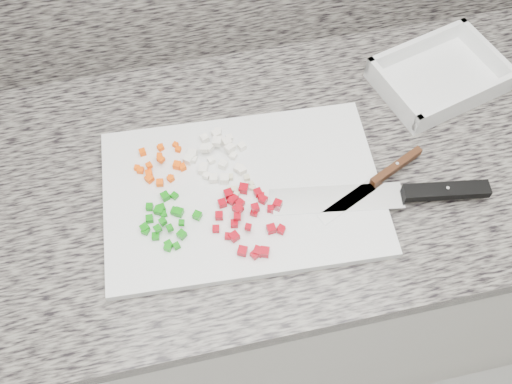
% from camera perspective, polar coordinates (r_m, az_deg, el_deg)
% --- Properties ---
extents(cabinet, '(3.92, 0.62, 0.86)m').
position_cam_1_polar(cabinet, '(1.48, 1.97, -7.07)').
color(cabinet, silver).
rests_on(cabinet, ground).
extents(countertop, '(3.96, 0.64, 0.04)m').
position_cam_1_polar(countertop, '(1.08, 2.68, 2.44)').
color(countertop, slate).
rests_on(countertop, cabinet).
extents(cutting_board, '(0.51, 0.36, 0.02)m').
position_cam_1_polar(cutting_board, '(1.02, -1.34, -0.07)').
color(cutting_board, silver).
rests_on(cutting_board, countertop).
extents(carrot_pile, '(0.09, 0.09, 0.02)m').
position_cam_1_polar(carrot_pile, '(1.05, -9.55, 2.66)').
color(carrot_pile, '#FF5305').
rests_on(carrot_pile, cutting_board).
extents(onion_pile, '(0.12, 0.12, 0.02)m').
position_cam_1_polar(onion_pile, '(1.05, -4.01, 3.69)').
color(onion_pile, white).
rests_on(onion_pile, cutting_board).
extents(green_pepper_pile, '(0.11, 0.11, 0.02)m').
position_cam_1_polar(green_pepper_pile, '(0.99, -8.99, -2.68)').
color(green_pepper_pile, '#0C7C0B').
rests_on(green_pepper_pile, cutting_board).
extents(red_pepper_pile, '(0.13, 0.15, 0.02)m').
position_cam_1_polar(red_pepper_pile, '(0.98, -0.77, -2.64)').
color(red_pepper_pile, '#9E020F').
rests_on(red_pepper_pile, cutting_board).
extents(garlic_pile, '(0.05, 0.05, 0.01)m').
position_cam_1_polar(garlic_pile, '(1.01, -1.74, 0.68)').
color(garlic_pile, beige).
rests_on(garlic_pile, cutting_board).
extents(chef_knife, '(0.39, 0.10, 0.02)m').
position_cam_1_polar(chef_knife, '(1.04, 15.01, -0.15)').
color(chef_knife, silver).
rests_on(chef_knife, cutting_board).
extents(paring_knife, '(0.22, 0.12, 0.02)m').
position_cam_1_polar(paring_knife, '(1.05, 12.67, 1.63)').
color(paring_knife, silver).
rests_on(paring_knife, cutting_board).
extents(tray, '(0.28, 0.23, 0.05)m').
position_cam_1_polar(tray, '(1.23, 17.82, 10.85)').
color(tray, silver).
rests_on(tray, countertop).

